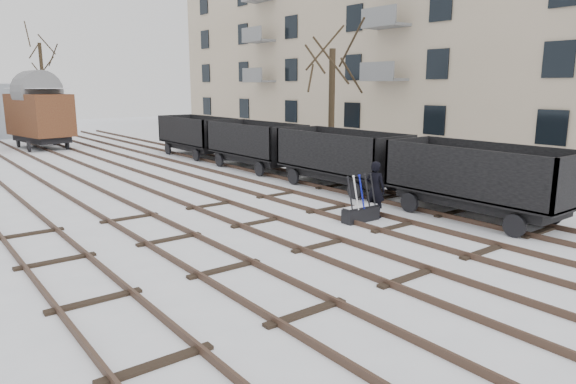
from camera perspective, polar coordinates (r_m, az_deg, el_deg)
name	(u,v)px	position (r m, az deg, el deg)	size (l,w,h in m)	color
ground	(321,246)	(13.96, 3.64, -6.04)	(120.00, 120.00, 0.00)	white
tracks	(131,175)	(25.56, -17.03, 1.79)	(13.90, 52.00, 0.16)	black
apartment_block	(406,29)	(37.63, 13.03, 17.21)	(10.12, 45.00, 16.10)	beige
ground_frame	(361,213)	(16.53, 8.07, -2.29)	(1.31, 0.45, 1.49)	black
worker	(375,189)	(16.99, 9.66, 0.30)	(0.68, 0.45, 1.87)	black
freight_wagon_a	(478,191)	(17.69, 20.36, 0.12)	(2.36, 5.89, 2.41)	black
freight_wagon_b	(341,167)	(21.69, 5.94, 2.81)	(2.36, 5.89, 2.41)	black
freight_wagon_c	(256,152)	(26.64, -3.61, 4.50)	(2.36, 5.89, 2.41)	black
freight_wagon_d	(197,141)	(32.11, -10.07, 5.57)	(2.36, 5.89, 2.41)	black
box_van_wagon	(39,114)	(39.35, -25.91, 7.85)	(3.75, 5.80, 4.11)	black
tree_near	(331,112)	(25.35, 4.85, 8.83)	(0.30, 0.30, 5.99)	black
tree_far_right	(44,89)	(50.46, -25.51, 10.24)	(0.30, 0.30, 7.89)	black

